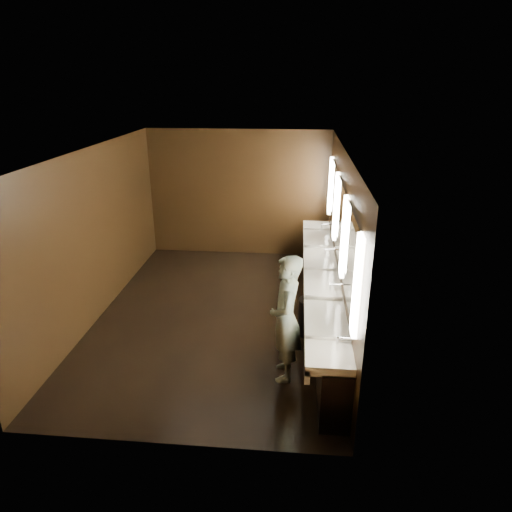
{
  "coord_description": "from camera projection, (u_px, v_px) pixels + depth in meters",
  "views": [
    {
      "loc": [
        1.3,
        -6.87,
        3.83
      ],
      "look_at": [
        0.67,
        0.0,
        1.11
      ],
      "focal_mm": 32.0,
      "sensor_mm": 36.0,
      "label": 1
    }
  ],
  "objects": [
    {
      "name": "wall_right",
      "position": [
        340.0,
        242.0,
        7.19
      ],
      "size": [
        0.02,
        6.0,
        2.8
      ],
      "primitive_type": "cube",
      "color": "black",
      "rests_on": "floor"
    },
    {
      "name": "mirror_band",
      "position": [
        340.0,
        221.0,
        7.07
      ],
      "size": [
        0.06,
        5.03,
        1.15
      ],
      "color": "white",
      "rests_on": "wall_right"
    },
    {
      "name": "person",
      "position": [
        286.0,
        319.0,
        5.97
      ],
      "size": [
        0.46,
        0.66,
        1.76
      ],
      "primitive_type": "imported",
      "rotation": [
        0.0,
        0.0,
        -1.51
      ],
      "color": "#84B4C5",
      "rests_on": "floor"
    },
    {
      "name": "wall_front",
      "position": [
        163.0,
        336.0,
        4.59
      ],
      "size": [
        4.0,
        0.02,
        2.8
      ],
      "primitive_type": "cube",
      "color": "black",
      "rests_on": "floor"
    },
    {
      "name": "ceiling",
      "position": [
        212.0,
        150.0,
        6.85
      ],
      "size": [
        4.0,
        6.0,
        0.02
      ],
      "primitive_type": "cube",
      "color": "#2D2D2B",
      "rests_on": "wall_back"
    },
    {
      "name": "wall_back",
      "position": [
        239.0,
        194.0,
        10.14
      ],
      "size": [
        4.0,
        0.02,
        2.8
      ],
      "primitive_type": "cube",
      "color": "black",
      "rests_on": "floor"
    },
    {
      "name": "floor",
      "position": [
        218.0,
        314.0,
        7.88
      ],
      "size": [
        6.0,
        6.0,
        0.0
      ],
      "primitive_type": "plane",
      "color": "black",
      "rests_on": "ground"
    },
    {
      "name": "sink_counter",
      "position": [
        324.0,
        293.0,
        7.54
      ],
      "size": [
        0.55,
        5.4,
        1.01
      ],
      "color": "black",
      "rests_on": "floor"
    },
    {
      "name": "wall_left",
      "position": [
        96.0,
        234.0,
        7.54
      ],
      "size": [
        0.02,
        6.0,
        2.8
      ],
      "primitive_type": "cube",
      "color": "black",
      "rests_on": "floor"
    },
    {
      "name": "trash_bin",
      "position": [
        310.0,
        317.0,
        7.18
      ],
      "size": [
        0.43,
        0.43,
        0.61
      ],
      "primitive_type": "cylinder",
      "rotation": [
        0.0,
        0.0,
        -0.11
      ],
      "color": "black",
      "rests_on": "floor"
    }
  ]
}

